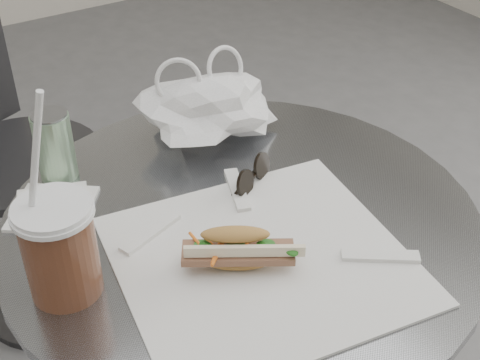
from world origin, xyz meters
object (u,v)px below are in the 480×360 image
iced_coffee (59,247)px  sunglasses (252,176)px  chair_far (19,200)px  drink_can (54,146)px  cafe_table (242,334)px  banh_mi (237,249)px

iced_coffee → sunglasses: size_ratio=3.11×
chair_far → iced_coffee: size_ratio=2.47×
chair_far → drink_can: drink_can is taller
sunglasses → chair_far: bearing=81.0°
cafe_table → sunglasses: size_ratio=7.54×
banh_mi → drink_can: bearing=142.2°
banh_mi → cafe_table: bearing=85.4°
iced_coffee → drink_can: (0.09, 0.27, -0.02)m
chair_far → drink_can: bearing=65.5°
cafe_table → sunglasses: bearing=46.2°
iced_coffee → sunglasses: iced_coffee is taller
chair_far → iced_coffee: (-0.09, -0.78, 0.47)m
chair_far → banh_mi: banh_mi is taller
cafe_table → iced_coffee: bearing=-179.1°
cafe_table → chair_far: chair_far is taller
cafe_table → drink_can: (-0.20, 0.26, 0.33)m
banh_mi → sunglasses: size_ratio=2.03×
iced_coffee → sunglasses: 0.36m
chair_far → banh_mi: size_ratio=3.79×
drink_can → iced_coffee: bearing=-107.7°
iced_coffee → sunglasses: (0.35, 0.07, -0.06)m
sunglasses → drink_can: size_ratio=0.83×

